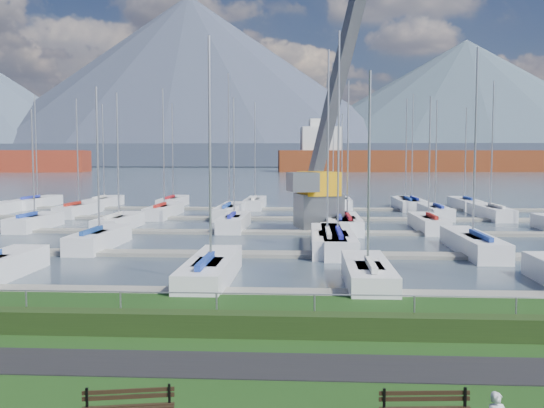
{
  "coord_description": "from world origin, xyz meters",
  "views": [
    {
      "loc": [
        1.78,
        -18.14,
        5.39
      ],
      "look_at": [
        0.0,
        12.0,
        3.0
      ],
      "focal_mm": 40.0,
      "sensor_mm": 36.0,
      "label": 1
    }
  ],
  "objects": [
    {
      "name": "hedge",
      "position": [
        0.0,
        -0.4,
        0.35
      ],
      "size": [
        80.0,
        0.7,
        0.7
      ],
      "primitive_type": "cube",
      "color": "#1E3112",
      "rests_on": "grass"
    },
    {
      "name": "mountains",
      "position": [
        7.35,
        404.62,
        46.68
      ],
      "size": [
        1190.0,
        360.0,
        115.0
      ],
      "color": "#3D4659",
      "rests_on": "water"
    },
    {
      "name": "crane",
      "position": [
        3.07,
        29.67,
        5.33
      ],
      "size": [
        7.12,
        13.1,
        22.35
      ],
      "rotation": [
        0.0,
        0.0,
        0.27
      ],
      "color": "#575B5F",
      "rests_on": "water"
    },
    {
      "name": "docks",
      "position": [
        0.0,
        26.0,
        -0.22
      ],
      "size": [
        90.0,
        41.6,
        0.25
      ],
      "color": "slate",
      "rests_on": "water"
    },
    {
      "name": "water",
      "position": [
        0.0,
        260.0,
        -0.4
      ],
      "size": [
        800.0,
        540.0,
        0.2
      ],
      "primitive_type": "cube",
      "color": "#3B4856"
    },
    {
      "name": "fence",
      "position": [
        0.0,
        0.0,
        1.2
      ],
      "size": [
        80.0,
        0.04,
        0.04
      ],
      "primitive_type": "cylinder",
      "rotation": [
        0.0,
        1.57,
        0.0
      ],
      "color": "gray",
      "rests_on": "grass"
    },
    {
      "name": "foothill",
      "position": [
        0.0,
        330.0,
        6.0
      ],
      "size": [
        900.0,
        80.0,
        12.0
      ],
      "primitive_type": "cube",
      "color": "#3C4558",
      "rests_on": "water"
    },
    {
      "name": "sailboat_fleet",
      "position": [
        -2.45,
        29.64,
        5.47
      ],
      "size": [
        73.96,
        49.8,
        13.57
      ],
      "color": "silver",
      "rests_on": "water"
    },
    {
      "name": "cargo_ship_mid",
      "position": [
        37.65,
        209.14,
        3.52
      ],
      "size": [
        103.34,
        25.65,
        21.5
      ],
      "rotation": [
        0.0,
        0.0,
        0.08
      ],
      "color": "maroon",
      "rests_on": "water"
    },
    {
      "name": "path",
      "position": [
        0.0,
        -3.0,
        0.01
      ],
      "size": [
        160.0,
        2.0,
        0.04
      ],
      "primitive_type": "cube",
      "color": "black",
      "rests_on": "grass"
    }
  ]
}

